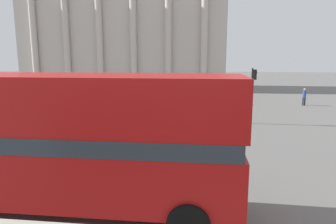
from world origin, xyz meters
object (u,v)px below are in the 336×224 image
Objects in this scene: plaza_building_left at (126,33)px; traffic_light_mid at (253,88)px; double_decker_bus at (48,137)px; pedestrian_black at (215,109)px; car_maroon at (218,96)px; pedestrian_blue at (304,96)px.

plaza_building_left is 7.84× the size of traffic_light_mid.
double_decker_bus is 14.51m from pedestrian_black.
pedestrian_black is (5.44, 13.38, -1.36)m from double_decker_bus.
traffic_light_mid is (15.38, -25.35, -5.81)m from plaza_building_left.
car_maroon is at bearing -138.85° from pedestrian_black.
traffic_light_mid is at bearing -58.76° from plaza_building_left.
double_decker_bus is at bearing -79.13° from plaza_building_left.
pedestrian_black reaches higher than pedestrian_blue.
pedestrian_blue is (8.25, -0.48, 0.26)m from car_maroon.
plaza_building_left reaches higher than traffic_light_mid.
plaza_building_left is 28.23m from pedestrian_blue.
pedestrian_black is (-2.52, 0.09, -1.58)m from traffic_light_mid.
traffic_light_mid is 0.93× the size of car_maroon.
pedestrian_blue is at bearing -179.73° from pedestrian_black.
traffic_light_mid reaches higher than pedestrian_blue.
plaza_building_left reaches higher than pedestrian_black.
double_decker_bus is 2.87× the size of traffic_light_mid.
double_decker_bus reaches higher than pedestrian_black.
pedestrian_black is at bearing 93.88° from car_maroon.
plaza_building_left is at bearing 95.73° from double_decker_bus.
pedestrian_blue is at bearing -175.29° from car_maroon.
double_decker_bus is 6.69× the size of pedestrian_blue.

